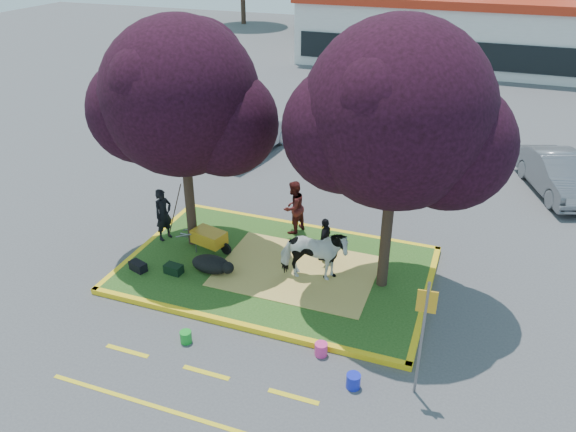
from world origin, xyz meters
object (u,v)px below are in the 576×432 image
(cow, at_px, (313,255))
(car_black, at_px, (167,117))
(handler, at_px, (163,215))
(bucket_blue, at_px, (353,381))
(bucket_green, at_px, (186,337))
(bucket_pink, at_px, (321,349))
(car_silver, at_px, (251,134))
(calf, at_px, (211,264))
(wheelbarrow, at_px, (209,237))
(sign_post, at_px, (423,326))

(cow, xyz_separation_m, car_black, (-9.91, 9.19, -0.15))
(handler, bearing_deg, bucket_blue, -99.53)
(bucket_green, xyz_separation_m, bucket_pink, (3.05, 0.66, 0.01))
(car_silver, bearing_deg, bucket_pink, 128.74)
(calf, height_order, car_black, car_black)
(car_black, bearing_deg, calf, -41.67)
(handler, height_order, car_silver, handler)
(cow, height_order, calf, cow)
(handler, height_order, bucket_blue, handler)
(handler, relative_size, bucket_pink, 5.16)
(wheelbarrow, distance_m, sign_post, 7.31)
(bucket_blue, bearing_deg, car_silver, 122.24)
(handler, xyz_separation_m, wheelbarrow, (1.59, -0.20, -0.35))
(calf, relative_size, car_silver, 0.23)
(wheelbarrow, bearing_deg, car_black, 141.18)
(cow, height_order, bucket_green, cow)
(sign_post, xyz_separation_m, bucket_blue, (-1.22, -0.31, -1.54))
(sign_post, relative_size, car_black, 0.61)
(bucket_green, relative_size, bucket_pink, 0.94)
(calf, distance_m, sign_post, 6.48)
(handler, relative_size, car_silver, 0.34)
(calf, relative_size, sign_post, 0.40)
(cow, bearing_deg, bucket_pink, -169.55)
(wheelbarrow, distance_m, bucket_green, 3.82)
(sign_post, distance_m, bucket_green, 5.43)
(calf, height_order, handler, handler)
(calf, distance_m, wheelbarrow, 1.12)
(wheelbarrow, xyz_separation_m, bucket_blue, (5.18, -3.65, -0.43))
(handler, height_order, wheelbarrow, handler)
(handler, distance_m, car_black, 10.01)
(sign_post, bearing_deg, car_silver, 122.41)
(bucket_pink, bearing_deg, car_silver, 120.43)
(cow, relative_size, wheelbarrow, 1.05)
(bucket_green, distance_m, car_black, 14.72)
(calf, bearing_deg, sign_post, -10.45)
(sign_post, xyz_separation_m, bucket_green, (-5.20, -0.26, -1.56))
(bucket_green, bearing_deg, calf, 104.56)
(sign_post, xyz_separation_m, car_silver, (-8.58, 11.35, -0.92))
(wheelbarrow, bearing_deg, calf, -47.35)
(calf, distance_m, car_black, 12.16)
(bucket_green, height_order, car_silver, car_silver)
(wheelbarrow, relative_size, bucket_pink, 5.54)
(bucket_green, bearing_deg, car_black, 122.37)
(bucket_pink, relative_size, bucket_blue, 0.95)
(wheelbarrow, height_order, car_black, car_black)
(car_silver, bearing_deg, bucket_blue, 130.55)
(bucket_green, bearing_deg, car_silver, 106.23)
(wheelbarrow, height_order, bucket_blue, wheelbarrow)
(cow, distance_m, bucket_pink, 2.87)
(cow, bearing_deg, bucket_green, 136.64)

